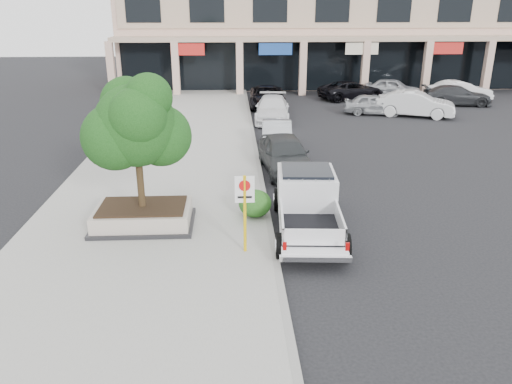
% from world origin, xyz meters
% --- Properties ---
extents(ground, '(120.00, 120.00, 0.00)m').
position_xyz_m(ground, '(0.00, 0.00, 0.00)').
color(ground, black).
rests_on(ground, ground).
extents(sidewalk, '(8.00, 52.00, 0.15)m').
position_xyz_m(sidewalk, '(-5.50, 6.00, 0.07)').
color(sidewalk, gray).
rests_on(sidewalk, ground).
extents(curb, '(0.20, 52.00, 0.15)m').
position_xyz_m(curb, '(-1.55, 6.00, 0.07)').
color(curb, gray).
rests_on(curb, ground).
extents(strip_mall, '(40.55, 12.43, 9.50)m').
position_xyz_m(strip_mall, '(8.00, 33.93, 4.75)').
color(strip_mall, tan).
rests_on(strip_mall, ground).
extents(planter, '(3.20, 2.20, 0.68)m').
position_xyz_m(planter, '(-5.61, 1.79, 0.48)').
color(planter, black).
rests_on(planter, sidewalk).
extents(planter_tree, '(2.90, 2.55, 4.00)m').
position_xyz_m(planter_tree, '(-5.48, 1.94, 3.41)').
color(planter_tree, black).
rests_on(planter_tree, planter).
extents(no_parking_sign, '(0.55, 0.09, 2.30)m').
position_xyz_m(no_parking_sign, '(-2.39, -0.18, 1.63)').
color(no_parking_sign, '#E3B60B').
rests_on(no_parking_sign, sidewalk).
extents(hedge, '(1.10, 0.99, 0.93)m').
position_xyz_m(hedge, '(-1.99, 2.31, 0.62)').
color(hedge, '#1D3F12').
rests_on(hedge, sidewalk).
extents(pickup_truck, '(2.47, 5.77, 1.77)m').
position_xyz_m(pickup_truck, '(-0.35, 1.37, 0.89)').
color(pickup_truck, silver).
rests_on(pickup_truck, ground).
extents(curb_car_a, '(2.32, 4.80, 1.58)m').
position_xyz_m(curb_car_a, '(-0.43, 7.56, 0.79)').
color(curb_car_a, '#292C2E').
rests_on(curb_car_a, ground).
extents(curb_car_b, '(1.73, 4.26, 1.37)m').
position_xyz_m(curb_car_b, '(-0.46, 11.20, 0.69)').
color(curb_car_b, '#A8ABB0').
rests_on(curb_car_b, ground).
extents(curb_car_c, '(2.53, 5.25, 1.47)m').
position_xyz_m(curb_car_c, '(-0.16, 17.72, 0.74)').
color(curb_car_c, silver).
rests_on(curb_car_c, ground).
extents(curb_car_d, '(2.64, 5.34, 1.46)m').
position_xyz_m(curb_car_d, '(-0.17, 22.19, 0.73)').
color(curb_car_d, black).
rests_on(curb_car_d, ground).
extents(lot_car_a, '(4.18, 2.36, 1.34)m').
position_xyz_m(lot_car_a, '(6.70, 19.26, 0.67)').
color(lot_car_a, '#989BA0').
rests_on(lot_car_a, ground).
extents(lot_car_b, '(5.21, 3.43, 1.62)m').
position_xyz_m(lot_car_b, '(9.18, 18.52, 0.81)').
color(lot_car_b, silver).
rests_on(lot_car_b, ground).
extents(lot_car_c, '(5.06, 2.68, 1.40)m').
position_xyz_m(lot_car_c, '(13.57, 22.22, 0.70)').
color(lot_car_c, '#282A2D').
rests_on(lot_car_c, ground).
extents(lot_car_d, '(5.52, 3.85, 1.40)m').
position_xyz_m(lot_car_d, '(6.48, 24.91, 0.70)').
color(lot_car_d, black).
rests_on(lot_car_d, ground).
extents(lot_car_e, '(4.57, 3.31, 1.45)m').
position_xyz_m(lot_car_e, '(9.97, 25.74, 0.72)').
color(lot_car_e, '#A6A8AE').
rests_on(lot_car_e, ground).
extents(lot_car_f, '(4.69, 1.84, 1.52)m').
position_xyz_m(lot_car_f, '(14.42, 23.67, 0.76)').
color(lot_car_f, silver).
rests_on(lot_car_f, ground).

